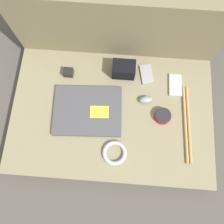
% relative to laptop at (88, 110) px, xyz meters
% --- Properties ---
extents(ground_plane, '(8.00, 8.00, 0.00)m').
position_rel_laptop_xyz_m(ground_plane, '(0.12, -0.00, -0.12)').
color(ground_plane, '#4C4742').
extents(couch_seat, '(0.99, 0.65, 0.11)m').
position_rel_laptop_xyz_m(couch_seat, '(0.12, -0.00, -0.07)').
color(couch_seat, '#847A5B').
rests_on(couch_seat, ground_plane).
extents(couch_backrest, '(0.99, 0.20, 0.46)m').
position_rel_laptop_xyz_m(couch_backrest, '(0.12, 0.42, 0.11)').
color(couch_backrest, '#756B4C').
rests_on(couch_backrest, ground_plane).
extents(laptop, '(0.34, 0.27, 0.03)m').
position_rel_laptop_xyz_m(laptop, '(0.00, 0.00, 0.00)').
color(laptop, '#47474C').
rests_on(laptop, couch_seat).
extents(computer_mouse, '(0.07, 0.05, 0.03)m').
position_rel_laptop_xyz_m(computer_mouse, '(0.28, 0.07, 0.00)').
color(computer_mouse, gray).
rests_on(computer_mouse, couch_seat).
extents(speaker_puck, '(0.08, 0.08, 0.03)m').
position_rel_laptop_xyz_m(speaker_puck, '(0.36, -0.00, 0.00)').
color(speaker_puck, red).
rests_on(speaker_puck, couch_seat).
extents(phone_silver, '(0.06, 0.12, 0.01)m').
position_rel_laptop_xyz_m(phone_silver, '(0.43, 0.17, -0.01)').
color(phone_silver, '#B7B7BC').
rests_on(phone_silver, couch_seat).
extents(phone_black, '(0.08, 0.12, 0.01)m').
position_rel_laptop_xyz_m(phone_black, '(0.28, 0.22, -0.01)').
color(phone_black, '#99999E').
rests_on(phone_black, couch_seat).
extents(camera_pouch, '(0.11, 0.08, 0.08)m').
position_rel_laptop_xyz_m(camera_pouch, '(0.16, 0.22, 0.03)').
color(camera_pouch, black).
rests_on(camera_pouch, couch_seat).
extents(charger_brick, '(0.05, 0.04, 0.04)m').
position_rel_laptop_xyz_m(charger_brick, '(-0.12, 0.19, 0.01)').
color(charger_brick, black).
rests_on(charger_brick, couch_seat).
extents(cable_coil, '(0.12, 0.12, 0.02)m').
position_rel_laptop_xyz_m(cable_coil, '(0.15, -0.20, -0.00)').
color(cable_coil, '#B2B2B7').
rests_on(cable_coil, couch_seat).
extents(drumstick_pair, '(0.05, 0.38, 0.01)m').
position_rel_laptop_xyz_m(drumstick_pair, '(0.48, -0.03, -0.00)').
color(drumstick_pair, tan).
rests_on(drumstick_pair, couch_seat).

